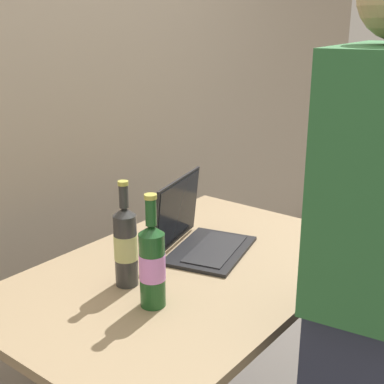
% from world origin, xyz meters
% --- Properties ---
extents(desk, '(1.24, 0.79, 0.75)m').
position_xyz_m(desk, '(0.00, 0.00, 0.62)').
color(desk, '#9E8460').
rests_on(desk, ground).
extents(laptop, '(0.38, 0.33, 0.25)m').
position_xyz_m(laptop, '(0.13, 0.06, 0.81)').
color(laptop, black).
rests_on(laptop, desk).
extents(beer_bottle_amber, '(0.07, 0.07, 0.32)m').
position_xyz_m(beer_bottle_amber, '(-0.19, 0.08, 0.88)').
color(beer_bottle_amber, '#333333').
rests_on(beer_bottle_amber, desk).
extents(beer_bottle_brown, '(0.07, 0.07, 0.32)m').
position_xyz_m(beer_bottle_brown, '(-0.24, -0.06, 0.88)').
color(beer_bottle_brown, '#1E5123').
rests_on(beer_bottle_brown, desk).
extents(person_figure, '(0.47, 0.31, 1.68)m').
position_xyz_m(person_figure, '(-0.03, -0.58, 0.84)').
color(person_figure, '#2D3347').
rests_on(person_figure, ground).
extents(back_wall, '(6.00, 0.10, 2.60)m').
position_xyz_m(back_wall, '(0.00, 0.80, 1.30)').
color(back_wall, tan).
rests_on(back_wall, ground).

